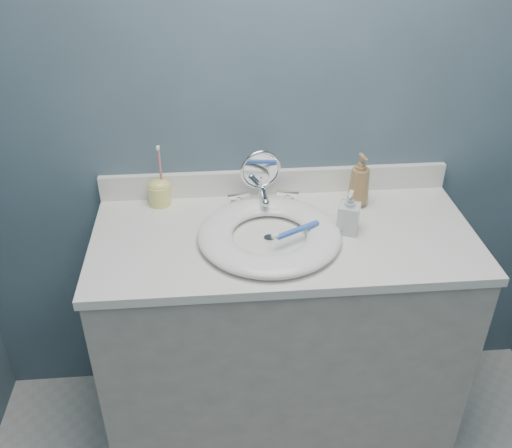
{
  "coord_description": "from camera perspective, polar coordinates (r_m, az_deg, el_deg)",
  "views": [
    {
      "loc": [
        -0.22,
        -0.52,
        1.89
      ],
      "look_at": [
        -0.09,
        0.94,
        0.94
      ],
      "focal_mm": 40.0,
      "sensor_mm": 36.0,
      "label": 1
    }
  ],
  "objects": [
    {
      "name": "toothbrush_lying",
      "position": [
        1.75,
        4.02,
        -0.66
      ],
      "size": [
        0.16,
        0.09,
        0.02
      ],
      "rotation": [
        0.0,
        0.0,
        0.49
      ],
      "color": "blue",
      "rests_on": "basin"
    },
    {
      "name": "vanity_cabinet",
      "position": [
        2.1,
        2.48,
        -11.32
      ],
      "size": [
        1.2,
        0.55,
        0.85
      ],
      "primitive_type": "cube",
      "color": "#B7B1A8",
      "rests_on": "ground"
    },
    {
      "name": "drain",
      "position": [
        1.78,
        1.35,
        -1.45
      ],
      "size": [
        0.04,
        0.04,
        0.01
      ],
      "primitive_type": "cylinder",
      "color": "silver",
      "rests_on": "countertop"
    },
    {
      "name": "basin",
      "position": [
        1.78,
        1.36,
        -1.05
      ],
      "size": [
        0.45,
        0.45,
        0.04
      ],
      "primitive_type": null,
      "color": "white",
      "rests_on": "countertop"
    },
    {
      "name": "makeup_mirror",
      "position": [
        1.91,
        0.46,
        4.82
      ],
      "size": [
        0.14,
        0.08,
        0.21
      ],
      "rotation": [
        0.0,
        0.0,
        0.18
      ],
      "color": "silver",
      "rests_on": "countertop"
    },
    {
      "name": "soap_bottle_amber",
      "position": [
        1.95,
        10.33,
        4.34
      ],
      "size": [
        0.08,
        0.08,
        0.19
      ],
      "primitive_type": "imported",
      "rotation": [
        0.0,
        0.0,
        0.18
      ],
      "color": "#9A7345",
      "rests_on": "countertop"
    },
    {
      "name": "soap_bottle_clear",
      "position": [
        1.81,
        9.3,
        1.21
      ],
      "size": [
        0.08,
        0.09,
        0.14
      ],
      "primitive_type": "imported",
      "rotation": [
        0.0,
        0.0,
        -0.38
      ],
      "color": "silver",
      "rests_on": "countertop"
    },
    {
      "name": "backsplash",
      "position": [
        2.02,
        1.91,
        4.26
      ],
      "size": [
        1.22,
        0.02,
        0.09
      ],
      "primitive_type": "cube",
      "color": "white",
      "rests_on": "countertop"
    },
    {
      "name": "toothbrush_holder",
      "position": [
        1.97,
        -9.65,
        3.26
      ],
      "size": [
        0.08,
        0.08,
        0.22
      ],
      "rotation": [
        0.0,
        0.0,
        0.04
      ],
      "color": "#F1E578",
      "rests_on": "countertop"
    },
    {
      "name": "faucet",
      "position": [
        1.94,
        0.75,
        2.4
      ],
      "size": [
        0.25,
        0.13,
        0.07
      ],
      "color": "silver",
      "rests_on": "countertop"
    },
    {
      "name": "countertop",
      "position": [
        1.82,
        2.8,
        -1.34
      ],
      "size": [
        1.22,
        0.57,
        0.03
      ],
      "primitive_type": "cube",
      "color": "white",
      "rests_on": "vanity_cabinet"
    },
    {
      "name": "back_wall",
      "position": [
        1.91,
        2.02,
        11.69
      ],
      "size": [
        2.2,
        0.02,
        2.4
      ],
      "primitive_type": "cube",
      "color": "#435A64",
      "rests_on": "ground"
    }
  ]
}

